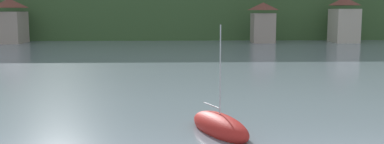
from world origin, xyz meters
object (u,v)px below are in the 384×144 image
(shore_building_west, at_px, (10,22))
(shore_building_westcentral, at_px, (263,23))
(shore_building_central, at_px, (344,21))
(sailboat_mid_2, at_px, (220,127))

(shore_building_west, relative_size, shore_building_westcentral, 1.09)
(shore_building_central, xyz_separation_m, sailboat_mid_2, (-27.95, -58.61, -3.56))
(shore_building_westcentral, relative_size, shore_building_central, 0.88)
(sailboat_mid_2, bearing_deg, shore_building_central, 130.62)
(shore_building_west, xyz_separation_m, sailboat_mid_2, (30.51, -58.89, -3.43))
(shore_building_west, xyz_separation_m, shore_building_central, (58.46, -0.28, 0.13))
(shore_building_central, bearing_deg, sailboat_mid_2, -115.50)
(shore_building_west, relative_size, sailboat_mid_2, 1.41)
(shore_building_west, bearing_deg, shore_building_central, -0.27)
(shore_building_westcentral, relative_size, sailboat_mid_2, 1.29)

